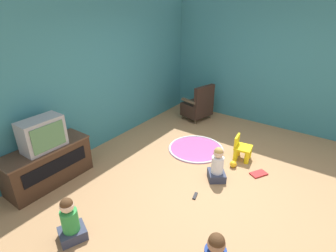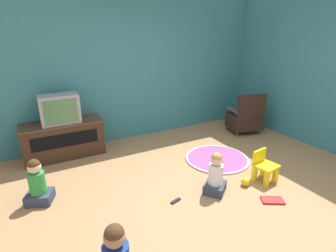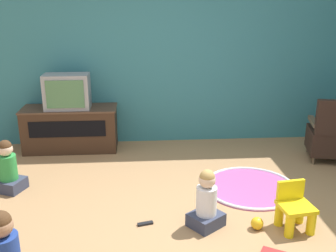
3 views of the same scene
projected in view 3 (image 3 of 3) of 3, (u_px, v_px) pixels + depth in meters
The scene contains 11 objects.
ground_plane at pixel (202, 226), 3.73m from camera, with size 30.00×30.00×0.00m, color #9E754C.
wall_back at pixel (169, 47), 5.61m from camera, with size 5.74×0.12×2.79m.
tv_cabinet at pixel (71, 128), 5.54m from camera, with size 1.31×0.50×0.61m.
television at pixel (67, 92), 5.33m from camera, with size 0.61×0.33×0.48m.
black_armchair at pixel (335, 136), 5.13m from camera, with size 0.73×0.66×0.87m.
yellow_kid_chair at pixel (295, 210), 3.64m from camera, with size 0.33×0.32×0.44m.
play_mat at pixel (250, 187), 4.48m from camera, with size 1.07×1.07×0.04m.
child_watching_left at pixel (8, 169), 4.36m from camera, with size 0.38×0.36×0.60m.
child_watching_right at pixel (206, 202), 3.65m from camera, with size 0.39×0.38×0.58m.
toy_ball at pixel (257, 223), 3.66m from camera, with size 0.12×0.12×0.12m.
remote_control at pixel (145, 224), 3.75m from camera, with size 0.16×0.08×0.02m.
Camera 3 is at (-0.56, -3.22, 2.06)m, focal length 42.00 mm.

